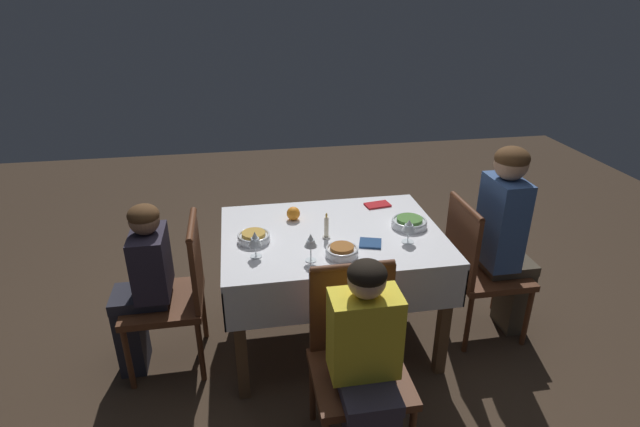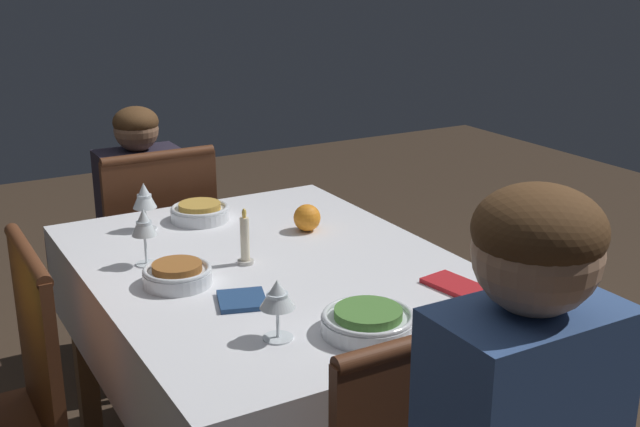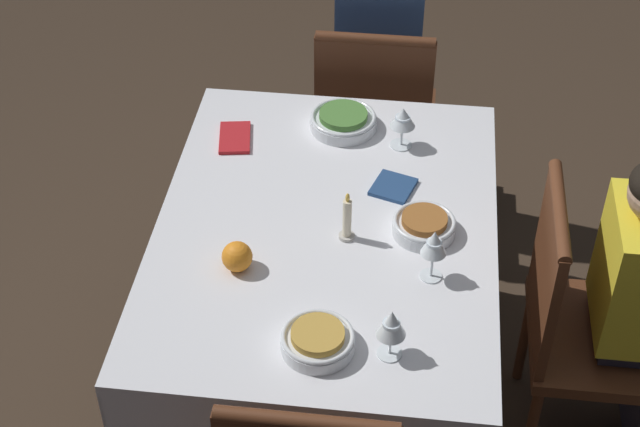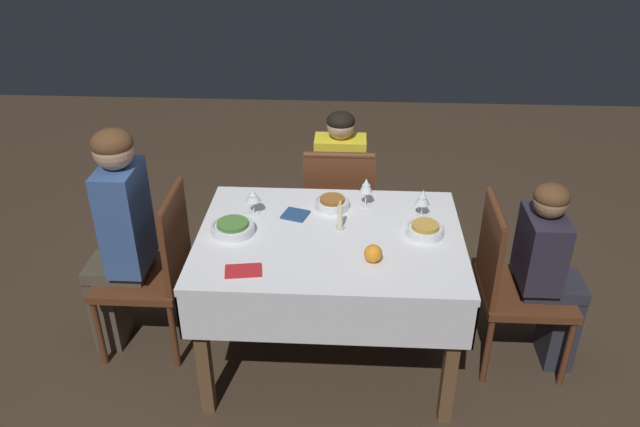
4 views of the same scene
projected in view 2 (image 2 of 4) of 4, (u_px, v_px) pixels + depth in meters
The scene contains 13 objects.
dining_table at pixel (274, 299), 2.16m from camera, with size 1.25×0.94×0.75m.
chair_west at pixel (154, 254), 2.93m from camera, with size 0.44×0.44×0.90m.
person_child_dark at pixel (138, 224), 3.05m from camera, with size 0.33×0.30×1.02m.
bowl_east at pixel (367, 321), 1.74m from camera, with size 0.21×0.21×0.06m.
wine_glass_east at pixel (277, 297), 1.69m from camera, with size 0.08×0.08×0.14m.
bowl_south at pixel (178, 274), 1.99m from camera, with size 0.17×0.17×0.06m.
wine_glass_south at pixel (144, 224), 2.10m from camera, with size 0.07×0.07×0.16m.
bowl_west at pixel (200, 212), 2.48m from camera, with size 0.18×0.18×0.06m.
wine_glass_west at pixel (144, 197), 2.37m from camera, with size 0.07×0.07×0.15m.
candle_centerpiece at pixel (245, 243), 2.12m from camera, with size 0.04×0.04×0.15m.
orange_fruit at pixel (307, 218), 2.38m from camera, with size 0.08×0.08×0.08m, color orange.
napkin_red_folded at pixel (242, 300), 1.90m from camera, with size 0.15×0.14×0.01m.
napkin_spare_side at pixel (455, 285), 1.98m from camera, with size 0.17×0.12×0.01m.
Camera 2 is at (1.79, -0.88, 1.54)m, focal length 45.00 mm.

